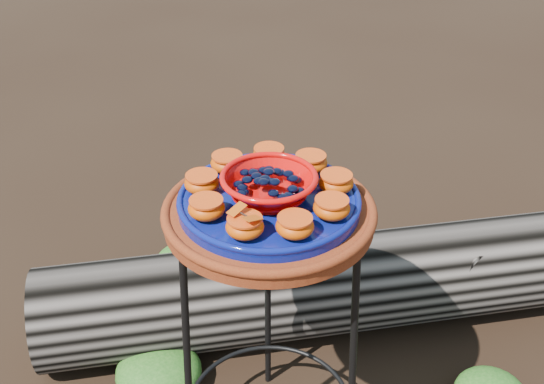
{
  "coord_description": "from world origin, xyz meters",
  "views": [
    {
      "loc": [
        -0.02,
        -1.15,
        1.49
      ],
      "look_at": [
        0.01,
        0.0,
        0.77
      ],
      "focal_mm": 45.0,
      "sensor_mm": 36.0,
      "label": 1
    }
  ],
  "objects_px": {
    "plant_stand": "(269,346)",
    "terracotta_saucer": "(269,215)",
    "cobalt_plate": "(269,203)",
    "driftwood_log": "(311,287)",
    "red_bowl": "(269,187)"
  },
  "relations": [
    {
      "from": "plant_stand",
      "to": "cobalt_plate",
      "type": "bearing_deg",
      "value": 0.0
    },
    {
      "from": "terracotta_saucer",
      "to": "red_bowl",
      "type": "xyz_separation_m",
      "value": [
        0.0,
        0.0,
        0.07
      ]
    },
    {
      "from": "cobalt_plate",
      "to": "driftwood_log",
      "type": "xyz_separation_m",
      "value": [
        0.14,
        0.45,
        -0.6
      ]
    },
    {
      "from": "terracotta_saucer",
      "to": "red_bowl",
      "type": "height_order",
      "value": "red_bowl"
    },
    {
      "from": "red_bowl",
      "to": "driftwood_log",
      "type": "relative_size",
      "value": 0.11
    },
    {
      "from": "terracotta_saucer",
      "to": "red_bowl",
      "type": "relative_size",
      "value": 2.33
    },
    {
      "from": "driftwood_log",
      "to": "cobalt_plate",
      "type": "bearing_deg",
      "value": -106.89
    },
    {
      "from": "plant_stand",
      "to": "terracotta_saucer",
      "type": "xyz_separation_m",
      "value": [
        0.0,
        0.0,
        0.37
      ]
    },
    {
      "from": "red_bowl",
      "to": "terracotta_saucer",
      "type": "bearing_deg",
      "value": 0.0
    },
    {
      "from": "plant_stand",
      "to": "terracotta_saucer",
      "type": "height_order",
      "value": "terracotta_saucer"
    },
    {
      "from": "terracotta_saucer",
      "to": "red_bowl",
      "type": "distance_m",
      "value": 0.07
    },
    {
      "from": "plant_stand",
      "to": "red_bowl",
      "type": "relative_size",
      "value": 3.82
    },
    {
      "from": "plant_stand",
      "to": "terracotta_saucer",
      "type": "bearing_deg",
      "value": 0.0
    },
    {
      "from": "terracotta_saucer",
      "to": "driftwood_log",
      "type": "distance_m",
      "value": 0.73
    },
    {
      "from": "red_bowl",
      "to": "driftwood_log",
      "type": "distance_m",
      "value": 0.79
    }
  ]
}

